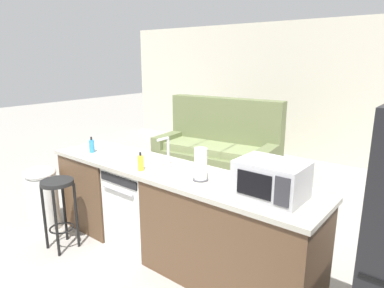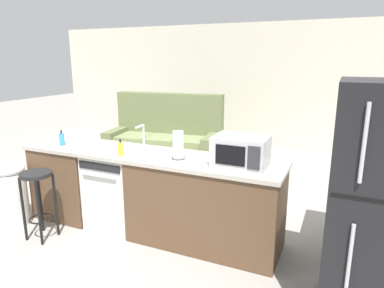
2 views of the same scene
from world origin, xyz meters
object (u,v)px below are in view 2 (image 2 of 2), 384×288
(trash_bin, at_px, (12,193))
(couch, at_px, (166,142))
(stove_range, at_px, (369,208))
(paper_towel_roll, at_px, (178,145))
(dish_soap_bottle, at_px, (62,139))
(dishwasher, at_px, (118,190))
(soap_bottle, at_px, (121,149))
(bar_stool, at_px, (38,191))
(microwave, at_px, (241,151))

(trash_bin, relative_size, couch, 0.35)
(stove_range, bearing_deg, couch, 151.18)
(paper_towel_roll, bearing_deg, trash_bin, -166.38)
(dish_soap_bottle, xyz_separation_m, couch, (0.04, 2.43, -0.58))
(dishwasher, xyz_separation_m, stove_range, (2.60, 0.55, 0.03))
(soap_bottle, distance_m, bar_stool, 0.98)
(dish_soap_bottle, xyz_separation_m, trash_bin, (-0.44, -0.40, -0.59))
(paper_towel_roll, xyz_separation_m, dish_soap_bottle, (-1.48, -0.06, -0.07))
(paper_towel_roll, relative_size, soap_bottle, 1.60)
(stove_range, distance_m, microwave, 1.42)
(dishwasher, distance_m, dish_soap_bottle, 0.88)
(dishwasher, bearing_deg, couch, 105.26)
(dishwasher, distance_m, paper_towel_roll, 1.01)
(dish_soap_bottle, distance_m, bar_stool, 0.68)
(dish_soap_bottle, relative_size, bar_stool, 0.24)
(dish_soap_bottle, bearing_deg, dishwasher, 8.63)
(paper_towel_roll, height_order, soap_bottle, paper_towel_roll)
(soap_bottle, xyz_separation_m, bar_stool, (-0.77, -0.42, -0.44))
(stove_range, bearing_deg, dish_soap_bottle, -168.76)
(stove_range, height_order, soap_bottle, soap_bottle)
(microwave, relative_size, soap_bottle, 2.84)
(soap_bottle, height_order, dish_soap_bottle, same)
(soap_bottle, height_order, couch, couch)
(stove_range, relative_size, microwave, 1.80)
(microwave, bearing_deg, dish_soap_bottle, -177.25)
(dish_soap_bottle, bearing_deg, paper_towel_roll, 2.32)
(dish_soap_bottle, xyz_separation_m, bar_stool, (0.11, -0.51, -0.44))
(soap_bottle, xyz_separation_m, dish_soap_bottle, (-0.88, 0.09, 0.00))
(microwave, relative_size, paper_towel_roll, 1.77)
(couch, bearing_deg, dishwasher, -74.74)
(trash_bin, xyz_separation_m, couch, (0.48, 2.83, 0.02))
(paper_towel_roll, distance_m, soap_bottle, 0.61)
(microwave, height_order, couch, couch)
(dishwasher, bearing_deg, paper_towel_roll, -3.06)
(dishwasher, bearing_deg, dish_soap_bottle, -171.37)
(dishwasher, relative_size, bar_stool, 1.14)
(soap_bottle, relative_size, bar_stool, 0.24)
(stove_range, bearing_deg, dishwasher, -168.09)
(microwave, xyz_separation_m, dish_soap_bottle, (-2.11, -0.10, -0.07))
(dishwasher, height_order, microwave, microwave)
(trash_bin, bearing_deg, soap_bottle, 13.46)
(microwave, height_order, dish_soap_bottle, microwave)
(dishwasher, height_order, couch, couch)
(stove_range, bearing_deg, trash_bin, -164.14)
(dish_soap_bottle, bearing_deg, couch, 89.05)
(stove_range, relative_size, couch, 0.43)
(dishwasher, relative_size, trash_bin, 1.14)
(dish_soap_bottle, relative_size, couch, 0.08)
(trash_bin, bearing_deg, bar_stool, -10.74)
(couch, bearing_deg, stove_range, -28.82)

